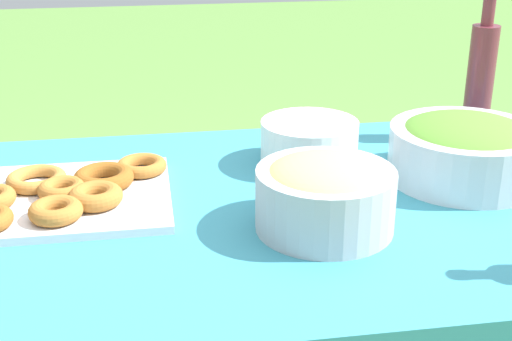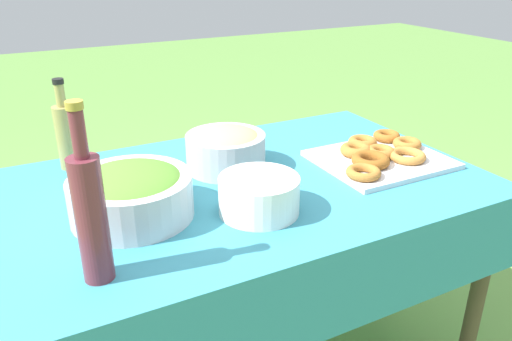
{
  "view_description": "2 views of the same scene",
  "coord_description": "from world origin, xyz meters",
  "views": [
    {
      "loc": [
        -0.28,
        -1.19,
        1.33
      ],
      "look_at": [
        -0.08,
        0.04,
        0.81
      ],
      "focal_mm": 50.0,
      "sensor_mm": 36.0,
      "label": 1
    },
    {
      "loc": [
        0.58,
        1.18,
        1.38
      ],
      "look_at": [
        -0.0,
        0.04,
        0.81
      ],
      "focal_mm": 35.0,
      "sensor_mm": 36.0,
      "label": 2
    }
  ],
  "objects": [
    {
      "name": "wine_bottle",
      "position": [
        0.48,
        0.28,
        0.91
      ],
      "size": [
        0.06,
        0.06,
        0.37
      ],
      "color": "maroon",
      "rests_on": "picnic_table"
    },
    {
      "name": "donut_platter",
      "position": [
        -0.43,
        0.06,
        0.78
      ],
      "size": [
        0.41,
        0.33,
        0.05
      ],
      "color": "silver",
      "rests_on": "picnic_table"
    },
    {
      "name": "plate_stack",
      "position": [
        0.06,
        0.18,
        0.81
      ],
      "size": [
        0.21,
        0.21,
        0.1
      ],
      "color": "white",
      "rests_on": "picnic_table"
    },
    {
      "name": "salad_bowl",
      "position": [
        0.35,
        0.06,
        0.83
      ],
      "size": [
        0.3,
        0.3,
        0.13
      ],
      "color": "silver",
      "rests_on": "picnic_table"
    },
    {
      "name": "olive_oil_bottle",
      "position": [
        0.44,
        -0.34,
        0.87
      ],
      "size": [
        0.06,
        0.06,
        0.28
      ],
      "color": "#998E4C",
      "rests_on": "picnic_table"
    },
    {
      "name": "pasta_bowl",
      "position": [
        0.02,
        -0.11,
        0.83
      ],
      "size": [
        0.24,
        0.24,
        0.13
      ],
      "color": "#B2B7BC",
      "rests_on": "picnic_table"
    },
    {
      "name": "picnic_table",
      "position": [
        0.0,
        0.0,
        0.66
      ],
      "size": [
        1.35,
        0.86,
        0.76
      ],
      "color": "teal",
      "rests_on": "ground_plane"
    }
  ]
}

